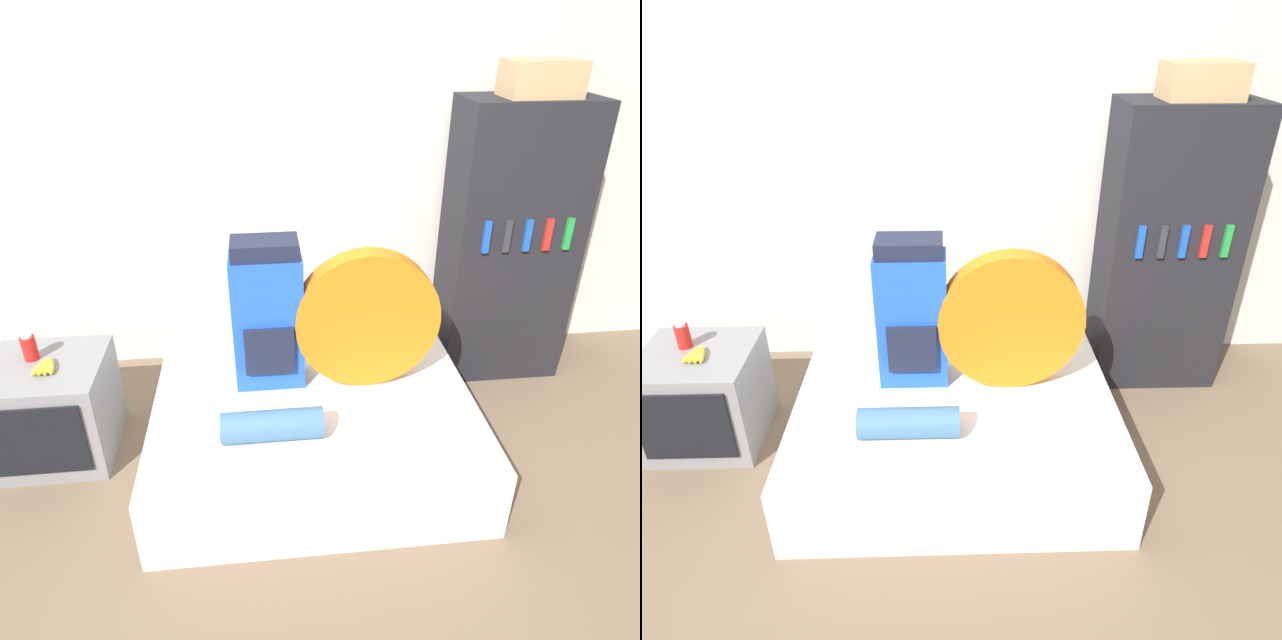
{
  "view_description": "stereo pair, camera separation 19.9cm",
  "coord_description": "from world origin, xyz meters",
  "views": [
    {
      "loc": [
        -0.11,
        -1.95,
        2.25
      ],
      "look_at": [
        0.17,
        0.55,
        0.85
      ],
      "focal_mm": 32.0,
      "sensor_mm": 36.0,
      "label": 1
    },
    {
      "loc": [
        0.09,
        -1.96,
        2.25
      ],
      "look_at": [
        0.17,
        0.55,
        0.85
      ],
      "focal_mm": 32.0,
      "sensor_mm": 36.0,
      "label": 2
    }
  ],
  "objects": [
    {
      "name": "sleeping_roll",
      "position": [
        -0.1,
        0.2,
        0.48
      ],
      "size": [
        0.49,
        0.15,
        0.15
      ],
      "color": "#3D668E",
      "rests_on": "bed"
    },
    {
      "name": "banana_bunch",
      "position": [
        -1.26,
        0.67,
        0.59
      ],
      "size": [
        0.13,
        0.17,
        0.04
      ],
      "color": "yellow",
      "rests_on": "television"
    },
    {
      "name": "cardboard_box",
      "position": [
        1.47,
        1.28,
        1.89
      ],
      "size": [
        0.41,
        0.27,
        0.19
      ],
      "color": "tan",
      "rests_on": "bookshelf"
    },
    {
      "name": "television",
      "position": [
        -1.3,
        0.71,
        0.29
      ],
      "size": [
        0.61,
        0.59,
        0.57
      ],
      "color": "gray",
      "rests_on": "ground_plane"
    },
    {
      "name": "wall_back",
      "position": [
        0.0,
        1.66,
        1.3
      ],
      "size": [
        8.0,
        0.05,
        2.6
      ],
      "color": "silver",
      "rests_on": "ground_plane"
    },
    {
      "name": "bed",
      "position": [
        0.13,
        0.55,
        0.2
      ],
      "size": [
        1.69,
        1.45,
        0.4
      ],
      "color": "white",
      "rests_on": "ground_plane"
    },
    {
      "name": "canister",
      "position": [
        -1.36,
        0.78,
        0.65
      ],
      "size": [
        0.08,
        0.08,
        0.15
      ],
      "color": "red",
      "rests_on": "television"
    },
    {
      "name": "tent_bag",
      "position": [
        0.43,
        0.64,
        0.78
      ],
      "size": [
        0.77,
        0.13,
        0.77
      ],
      "color": "orange",
      "rests_on": "bed"
    },
    {
      "name": "backpack",
      "position": [
        -0.1,
        0.7,
        0.8
      ],
      "size": [
        0.37,
        0.26,
        0.83
      ],
      "color": "blue",
      "rests_on": "bed"
    },
    {
      "name": "ground_plane",
      "position": [
        0.0,
        0.0,
        0.0
      ],
      "size": [
        16.0,
        16.0,
        0.0
      ],
      "primitive_type": "plane",
      "color": "brown"
    },
    {
      "name": "bookshelf",
      "position": [
        1.46,
        1.31,
        0.89
      ],
      "size": [
        0.79,
        0.46,
        1.79
      ],
      "color": "black",
      "rests_on": "ground_plane"
    }
  ]
}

